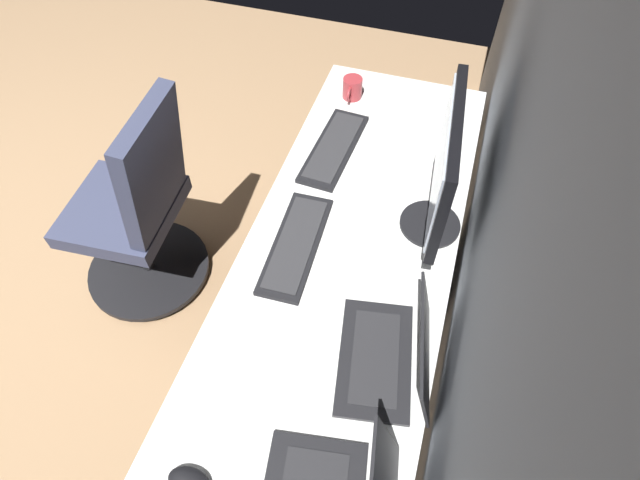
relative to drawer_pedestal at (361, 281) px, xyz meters
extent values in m
cube|color=#8C939E|center=(0.44, 0.38, 0.95)|extent=(4.77, 0.10, 2.60)
cube|color=white|center=(0.29, -0.03, 0.37)|extent=(2.22, 0.67, 0.03)
cylinder|color=silver|center=(-0.75, -0.30, 0.00)|extent=(0.05, 0.05, 0.70)
cylinder|color=silver|center=(-0.75, 0.25, 0.00)|extent=(0.05, 0.05, 0.70)
cube|color=white|center=(0.00, 0.00, 0.00)|extent=(0.40, 0.50, 0.69)
cube|color=silver|center=(0.00, -0.25, 0.00)|extent=(0.37, 0.01, 0.61)
cylinder|color=black|center=(-0.03, 0.20, 0.39)|extent=(0.20, 0.20, 0.01)
cylinder|color=black|center=(-0.03, 0.20, 0.44)|extent=(0.04, 0.04, 0.10)
cube|color=black|center=(-0.03, 0.20, 0.66)|extent=(0.49, 0.07, 0.34)
cube|color=#B2BCCC|center=(-0.04, 0.19, 0.66)|extent=(0.45, 0.04, 0.30)
cube|color=black|center=(0.49, 0.14, 0.39)|extent=(0.38, 0.25, 0.01)
cube|color=#262628|center=(0.49, 0.14, 0.40)|extent=(0.30, 0.17, 0.00)
cube|color=black|center=(0.46, 0.26, 0.49)|extent=(0.35, 0.11, 0.18)
cube|color=#4C1960|center=(0.46, 0.26, 0.49)|extent=(0.32, 0.10, 0.15)
cube|color=black|center=(0.18, -0.19, 0.39)|extent=(0.43, 0.16, 0.02)
cube|color=#2D2D30|center=(0.18, -0.19, 0.40)|extent=(0.38, 0.13, 0.00)
cube|color=black|center=(-0.29, -0.20, 0.39)|extent=(0.43, 0.17, 0.02)
cube|color=#2D2D30|center=(-0.29, -0.20, 0.40)|extent=(0.38, 0.14, 0.00)
cylinder|color=#A53338|center=(-0.62, -0.22, 0.43)|extent=(0.08, 0.08, 0.09)
torus|color=#A53338|center=(-0.57, -0.22, 0.43)|extent=(0.06, 0.01, 0.06)
cube|color=#383D56|center=(0.03, -1.01, 0.11)|extent=(0.47, 0.45, 0.07)
cube|color=#383D56|center=(0.02, -0.80, 0.40)|extent=(0.40, 0.16, 0.50)
cylinder|color=black|center=(0.03, -1.01, -0.10)|extent=(0.05, 0.05, 0.37)
cylinder|color=black|center=(0.03, -1.01, -0.31)|extent=(0.56, 0.56, 0.03)
camera|label=1|loc=(1.11, 0.18, 1.71)|focal=28.91mm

